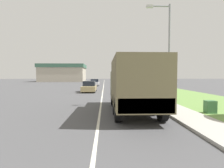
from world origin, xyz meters
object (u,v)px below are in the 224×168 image
object	(u,v)px
car_nearest_ahead	(89,87)
lamp_post	(166,45)
military_truck	(133,84)
car_second_ahead	(95,83)

from	to	relation	value
car_nearest_ahead	lamp_post	distance (m)	13.34
military_truck	car_nearest_ahead	bearing A→B (deg)	105.55
military_truck	car_second_ahead	xyz separation A→B (m)	(-3.82, 27.85, -1.01)
car_nearest_ahead	car_second_ahead	world-z (taller)	car_second_ahead
military_truck	car_nearest_ahead	distance (m)	13.78
car_second_ahead	lamp_post	distance (m)	26.83
military_truck	car_second_ahead	distance (m)	28.13
car_nearest_ahead	car_second_ahead	distance (m)	14.61
car_second_ahead	lamp_post	xyz separation A→B (m)	(6.45, -25.80, 3.58)
military_truck	car_second_ahead	world-z (taller)	military_truck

